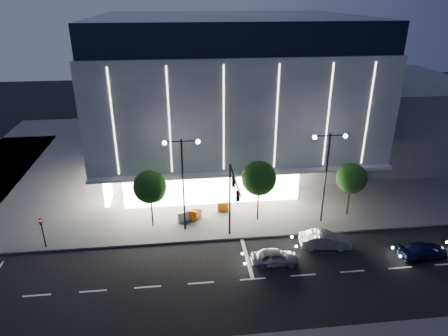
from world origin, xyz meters
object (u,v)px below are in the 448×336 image
street_lamp_west (183,172)px  ped_signal_far (42,230)px  street_lamp_east (327,165)px  car_third (423,251)px  barrier_c (223,207)px  car_lead (275,257)px  tree_left (150,188)px  tree_mid (259,180)px  barrier_d (196,213)px  barrier_a (191,215)px  car_second (325,240)px  tree_right (352,180)px  traffic_mast (232,193)px  barrier_b (183,217)px

street_lamp_west → ped_signal_far: 12.76m
street_lamp_east → car_third: street_lamp_east is taller
street_lamp_west → street_lamp_east: same height
barrier_c → street_lamp_west: bearing=-144.4°
car_lead → tree_left: bearing=56.9°
tree_mid → barrier_d: tree_mid is taller
barrier_a → barrier_d: (0.46, 0.43, 0.00)m
ped_signal_far → barrier_a: size_ratio=2.73×
ped_signal_far → tree_mid: 19.35m
car_third → tree_mid: bearing=52.9°
street_lamp_east → street_lamp_west: bearing=180.0°
barrier_a → barrier_c: 3.41m
tree_left → car_second: (14.89, -5.03, -3.32)m
ped_signal_far → tree_right: (28.03, 2.52, 2.00)m
traffic_mast → street_lamp_west: 4.89m
car_second → barrier_d: car_second is taller
traffic_mast → barrier_a: size_ratio=6.43×
ped_signal_far → car_third: 31.97m
street_lamp_west → barrier_a: 5.58m
tree_right → car_second: bearing=-129.2°
ped_signal_far → car_third: bearing=-8.6°
car_second → barrier_c: car_second is taller
street_lamp_west → tree_left: (-2.97, 1.02, -1.92)m
street_lamp_east → barrier_d: size_ratio=8.18×
street_lamp_west → car_third: (19.59, -6.31, -5.34)m
traffic_mast → car_lead: bearing=-45.8°
tree_left → tree_mid: 10.00m
barrier_a → traffic_mast: bearing=-28.1°
street_lamp_west → barrier_c: (3.83, 2.83, -5.31)m
ped_signal_far → barrier_c: bearing=15.3°
tree_right → car_third: 8.78m
traffic_mast → barrier_b: (-4.15, 4.08, -4.38)m
tree_mid → traffic_mast: bearing=-129.4°
car_lead → barrier_b: size_ratio=3.53×
street_lamp_west → tree_right: size_ratio=1.63×
car_second → barrier_d: 12.37m
tree_mid → car_lead: 7.76m
street_lamp_west → car_lead: street_lamp_west is taller
street_lamp_east → tree_right: 3.81m
tree_left → barrier_d: size_ratio=5.20×
tree_left → car_second: size_ratio=1.33×
traffic_mast → barrier_a: 6.96m
traffic_mast → car_third: 16.60m
barrier_b → ped_signal_far: bearing=169.8°
ped_signal_far → barrier_b: ped_signal_far is taller
traffic_mast → tree_right: bearing=17.0°
car_third → barrier_d: car_third is taller
street_lamp_west → tree_mid: 7.28m
barrier_b → barrier_d: same height
tree_mid → car_lead: tree_mid is taller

